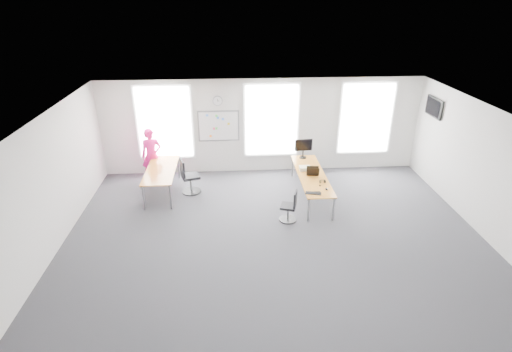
{
  "coord_description": "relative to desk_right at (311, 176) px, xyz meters",
  "views": [
    {
      "loc": [
        -0.98,
        -7.97,
        5.42
      ],
      "look_at": [
        -0.37,
        1.2,
        1.1
      ],
      "focal_mm": 28.0,
      "sensor_mm": 36.0,
      "label": 1
    }
  ],
  "objects": [
    {
      "name": "desk_left",
      "position": [
        -4.25,
        0.48,
        0.05
      ],
      "size": [
        0.83,
        2.07,
        0.76
      ],
      "color": "#C6762D",
      "rests_on": "ground"
    },
    {
      "name": "window_right",
      "position": [
        2.04,
        1.89,
        1.05
      ],
      "size": [
        1.6,
        0.06,
        2.2
      ],
      "primitive_type": "cube",
      "color": "white",
      "rests_on": "wall_back"
    },
    {
      "name": "person",
      "position": [
        -4.65,
        1.35,
        0.19
      ],
      "size": [
        0.69,
        0.55,
        1.67
      ],
      "primitive_type": "imported",
      "rotation": [
        0.0,
        0.0,
        0.26
      ],
      "color": "#F01A7F",
      "rests_on": "ground"
    },
    {
      "name": "window_mid",
      "position": [
        -0.96,
        1.89,
        1.05
      ],
      "size": [
        1.6,
        0.06,
        2.2
      ],
      "primitive_type": "cube",
      "color": "white",
      "rests_on": "wall_back"
    },
    {
      "name": "wall_back",
      "position": [
        -1.26,
        1.92,
        0.85
      ],
      "size": [
        10.0,
        0.0,
        10.0
      ],
      "primitive_type": "plane",
      "rotation": [
        1.57,
        0.0,
        0.0
      ],
      "color": "silver",
      "rests_on": "ground"
    },
    {
      "name": "paper_stack",
      "position": [
        -0.14,
        0.3,
        0.1
      ],
      "size": [
        0.32,
        0.24,
        0.11
      ],
      "primitive_type": "cube",
      "rotation": [
        0.0,
        0.0,
        0.01
      ],
      "color": "beige",
      "rests_on": "desk_right"
    },
    {
      "name": "wall_clock",
      "position": [
        -2.61,
        1.89,
        1.7
      ],
      "size": [
        0.3,
        0.04,
        0.3
      ],
      "primitive_type": "cylinder",
      "rotation": [
        1.57,
        0.0,
        0.0
      ],
      "color": "gray",
      "rests_on": "wall_back"
    },
    {
      "name": "desk_right",
      "position": [
        0.0,
        0.0,
        0.0
      ],
      "size": [
        0.76,
        2.84,
        0.69
      ],
      "color": "#C6762D",
      "rests_on": "ground"
    },
    {
      "name": "headphones",
      "position": [
        0.18,
        -0.57,
        0.09
      ],
      "size": [
        0.16,
        0.09,
        0.09
      ],
      "rotation": [
        0.0,
        0.0,
        0.29
      ],
      "color": "black",
      "rests_on": "desk_right"
    },
    {
      "name": "wall_right",
      "position": [
        3.74,
        -2.08,
        0.85
      ],
      "size": [
        0.0,
        10.0,
        10.0
      ],
      "primitive_type": "plane",
      "rotation": [
        1.57,
        0.0,
        -1.57
      ],
      "color": "silver",
      "rests_on": "ground"
    },
    {
      "name": "ceiling",
      "position": [
        -1.26,
        -2.08,
        2.35
      ],
      "size": [
        10.0,
        10.0,
        0.0
      ],
      "primitive_type": "plane",
      "rotation": [
        3.14,
        0.0,
        0.0
      ],
      "color": "white",
      "rests_on": "ground"
    },
    {
      "name": "chair_left",
      "position": [
        -3.49,
        0.47,
        -0.19
      ],
      "size": [
        0.6,
        0.6,
        1.05
      ],
      "rotation": [
        0.0,
        0.0,
        1.88
      ],
      "color": "black",
      "rests_on": "ground"
    },
    {
      "name": "mouse",
      "position": [
        0.2,
        -0.97,
        0.07
      ],
      "size": [
        0.07,
        0.11,
        0.04
      ],
      "primitive_type": "ellipsoid",
      "rotation": [
        0.0,
        0.0,
        0.04
      ],
      "color": "black",
      "rests_on": "desk_right"
    },
    {
      "name": "lens_cap",
      "position": [
        0.09,
        -0.74,
        0.05
      ],
      "size": [
        0.06,
        0.06,
        0.01
      ],
      "primitive_type": "cylinder",
      "rotation": [
        0.0,
        0.0,
        -0.04
      ],
      "color": "black",
      "rests_on": "desk_right"
    },
    {
      "name": "monitor",
      "position": [
        -0.04,
        1.21,
        0.41
      ],
      "size": [
        0.55,
        0.22,
        0.61
      ],
      "rotation": [
        0.0,
        0.0,
        0.08
      ],
      "color": "black",
      "rests_on": "desk_right"
    },
    {
      "name": "tv",
      "position": [
        3.69,
        0.92,
        1.65
      ],
      "size": [
        0.06,
        0.9,
        0.55
      ],
      "primitive_type": "cube",
      "color": "black",
      "rests_on": "wall_right"
    },
    {
      "name": "whiteboard",
      "position": [
        -2.61,
        1.89,
        0.9
      ],
      "size": [
        1.2,
        0.03,
        0.9
      ],
      "primitive_type": "cube",
      "color": "silver",
      "rests_on": "wall_back"
    },
    {
      "name": "window_left",
      "position": [
        -4.26,
        1.89,
        1.05
      ],
      "size": [
        1.6,
        0.06,
        2.2
      ],
      "primitive_type": "cube",
      "color": "white",
      "rests_on": "wall_back"
    },
    {
      "name": "floor",
      "position": [
        -1.26,
        -2.08,
        -0.65
      ],
      "size": [
        10.0,
        10.0,
        0.0
      ],
      "primitive_type": "plane",
      "color": "#28272C",
      "rests_on": "ground"
    },
    {
      "name": "laptop_sleeve",
      "position": [
        0.01,
        -0.1,
        0.18
      ],
      "size": [
        0.34,
        0.22,
        0.27
      ],
      "rotation": [
        0.0,
        0.0,
        -0.13
      ],
      "color": "black",
      "rests_on": "desk_right"
    },
    {
      "name": "wall_front",
      "position": [
        -1.26,
        -6.08,
        0.85
      ],
      "size": [
        10.0,
        0.0,
        10.0
      ],
      "primitive_type": "plane",
      "rotation": [
        -1.57,
        0.0,
        0.0
      ],
      "color": "silver",
      "rests_on": "ground"
    },
    {
      "name": "keyboard",
      "position": [
        -0.18,
        -1.16,
        0.05
      ],
      "size": [
        0.42,
        0.24,
        0.02
      ],
      "primitive_type": "cube",
      "rotation": [
        0.0,
        0.0,
        -0.27
      ],
      "color": "black",
      "rests_on": "desk_right"
    },
    {
      "name": "wall_left",
      "position": [
        -6.26,
        -2.08,
        0.85
      ],
      "size": [
        0.0,
        10.0,
        10.0
      ],
      "primitive_type": "plane",
      "rotation": [
        1.57,
        0.0,
        1.57
      ],
      "color": "silver",
      "rests_on": "ground"
    },
    {
      "name": "chair_right",
      "position": [
        -0.78,
        -1.28,
        -0.28
      ],
      "size": [
        0.47,
        0.47,
        0.83
      ],
      "rotation": [
        0.0,
        0.0,
        -1.87
      ],
      "color": "black",
      "rests_on": "ground"
    }
  ]
}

